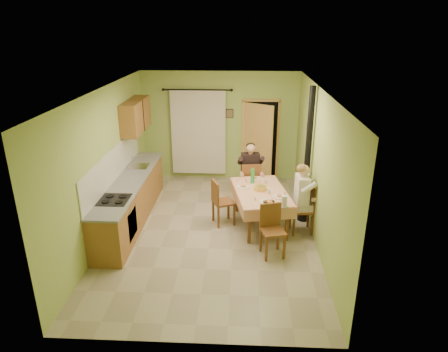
# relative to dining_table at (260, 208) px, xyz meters

# --- Properties ---
(floor) EXTENTS (4.00, 6.00, 0.01)m
(floor) POSITION_rel_dining_table_xyz_m (-0.98, -0.32, -0.38)
(floor) COLOR tan
(floor) RESTS_ON ground
(room_shell) EXTENTS (4.04, 6.04, 2.82)m
(room_shell) POSITION_rel_dining_table_xyz_m (-0.98, -0.32, 1.44)
(room_shell) COLOR #A8C465
(room_shell) RESTS_ON ground
(kitchen_run) EXTENTS (0.64, 3.64, 1.56)m
(kitchen_run) POSITION_rel_dining_table_xyz_m (-2.69, 0.08, 0.10)
(kitchen_run) COLOR #925F2D
(kitchen_run) RESTS_ON ground
(upper_cabinets) EXTENTS (0.35, 1.40, 0.70)m
(upper_cabinets) POSITION_rel_dining_table_xyz_m (-2.80, 1.38, 1.57)
(upper_cabinets) COLOR #925F2D
(upper_cabinets) RESTS_ON room_shell
(curtain) EXTENTS (1.70, 0.07, 2.22)m
(curtain) POSITION_rel_dining_table_xyz_m (-1.53, 2.58, 0.88)
(curtain) COLOR black
(curtain) RESTS_ON ground
(doorway) EXTENTS (0.96, 0.49, 2.15)m
(doorway) POSITION_rel_dining_table_xyz_m (0.04, 2.54, 0.67)
(doorway) COLOR black
(doorway) RESTS_ON ground
(dining_table) EXTENTS (1.28, 1.81, 0.76)m
(dining_table) POSITION_rel_dining_table_xyz_m (0.00, 0.00, 0.00)
(dining_table) COLOR #E19E79
(dining_table) RESTS_ON ground
(tableware) EXTENTS (0.96, 1.57, 0.33)m
(tableware) POSITION_rel_dining_table_xyz_m (0.05, -0.08, 0.43)
(tableware) COLOR white
(tableware) RESTS_ON dining_table
(chair_far) EXTENTS (0.48, 0.48, 0.99)m
(chair_far) POSITION_rel_dining_table_xyz_m (-0.20, 1.08, -0.09)
(chair_far) COLOR brown
(chair_far) RESTS_ON ground
(chair_near) EXTENTS (0.48, 0.48, 0.94)m
(chair_near) POSITION_rel_dining_table_xyz_m (0.18, -1.13, -0.09)
(chair_near) COLOR brown
(chair_near) RESTS_ON ground
(chair_right) EXTENTS (0.46, 0.46, 0.99)m
(chair_right) POSITION_rel_dining_table_xyz_m (0.82, -0.23, -0.09)
(chair_right) COLOR brown
(chair_right) RESTS_ON ground
(chair_left) EXTENTS (0.52, 0.52, 0.96)m
(chair_left) POSITION_rel_dining_table_xyz_m (-0.77, 0.03, -0.09)
(chair_left) COLOR brown
(chair_left) RESTS_ON ground
(man_far) EXTENTS (0.61, 0.50, 1.39)m
(man_far) POSITION_rel_dining_table_xyz_m (-0.20, 1.09, 0.50)
(man_far) COLOR black
(man_far) RESTS_ON chair_far
(man_right) EXTENTS (0.49, 0.60, 1.39)m
(man_right) POSITION_rel_dining_table_xyz_m (0.81, -0.24, 0.50)
(man_right) COLOR silver
(man_right) RESTS_ON chair_right
(stove_flue) EXTENTS (0.24, 0.24, 2.80)m
(stove_flue) POSITION_rel_dining_table_xyz_m (0.92, 0.28, 0.64)
(stove_flue) COLOR black
(stove_flue) RESTS_ON ground
(picture_back) EXTENTS (0.19, 0.03, 0.23)m
(picture_back) POSITION_rel_dining_table_xyz_m (-0.73, 2.65, 1.37)
(picture_back) COLOR black
(picture_back) RESTS_ON room_shell
(picture_right) EXTENTS (0.03, 0.31, 0.21)m
(picture_right) POSITION_rel_dining_table_xyz_m (0.99, 0.88, 1.47)
(picture_right) COLOR brown
(picture_right) RESTS_ON room_shell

